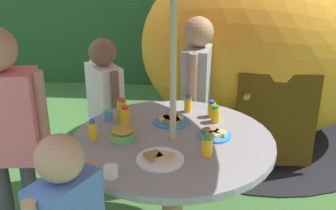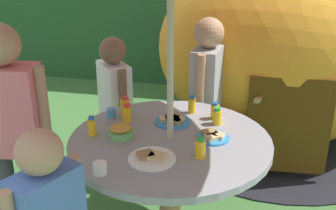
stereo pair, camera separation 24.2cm
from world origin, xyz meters
name	(u,v)px [view 2 (the right image)]	position (x,y,z in m)	size (l,w,h in m)	color
hedge_backdrop	(219,3)	(0.00, 3.20, 0.98)	(9.00, 0.70, 1.95)	#234C28
garden_table	(170,165)	(0.00, 0.00, 0.57)	(1.14, 1.14, 0.74)	#93704C
wooden_chair	(243,95)	(0.38, 1.15, 0.58)	(0.57, 0.57, 1.06)	tan
dome_tent	(283,50)	(0.69, 1.65, 0.84)	(2.34, 2.34, 1.69)	orange
child_in_grey_shirt	(207,80)	(0.12, 0.83, 0.81)	(0.22, 0.43, 1.26)	brown
child_in_white_shirt	(115,92)	(-0.54, 0.67, 0.72)	(0.31, 0.33, 1.13)	navy
child_in_pink_shirt	(9,111)	(-0.90, -0.11, 0.88)	(0.46, 0.24, 1.37)	#3F3F47
snack_bowl	(121,131)	(-0.28, -0.03, 0.77)	(0.14, 0.14, 0.07)	#66B259
plate_mid_right	(213,137)	(0.24, 0.05, 0.75)	(0.19, 0.19, 0.03)	#338CD8
plate_back_edge	(173,120)	(-0.02, 0.21, 0.75)	(0.21, 0.21, 0.03)	#338CD8
plate_mid_left	(152,158)	(-0.05, -0.25, 0.75)	(0.24, 0.24, 0.03)	white
juice_bottle_near_left	(192,105)	(0.07, 0.38, 0.79)	(0.05, 0.05, 0.11)	yellow
juice_bottle_near_right	(217,117)	(0.24, 0.24, 0.78)	(0.06, 0.06, 0.11)	yellow
juice_bottle_far_left	(127,113)	(-0.30, 0.18, 0.79)	(0.06, 0.06, 0.11)	yellow
juice_bottle_far_right	(92,126)	(-0.44, -0.04, 0.79)	(0.05, 0.05, 0.12)	yellow
juice_bottle_center_front	(125,107)	(-0.34, 0.26, 0.79)	(0.06, 0.06, 0.13)	yellow
juice_bottle_center_back	(215,111)	(0.22, 0.32, 0.78)	(0.05, 0.05, 0.11)	yellow
juice_bottle_front_edge	(200,148)	(0.19, -0.17, 0.79)	(0.06, 0.06, 0.11)	yellow
cup_near	(100,168)	(-0.26, -0.42, 0.76)	(0.07, 0.07, 0.06)	white
cup_far	(111,113)	(-0.42, 0.22, 0.76)	(0.06, 0.06, 0.06)	#4C99D8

